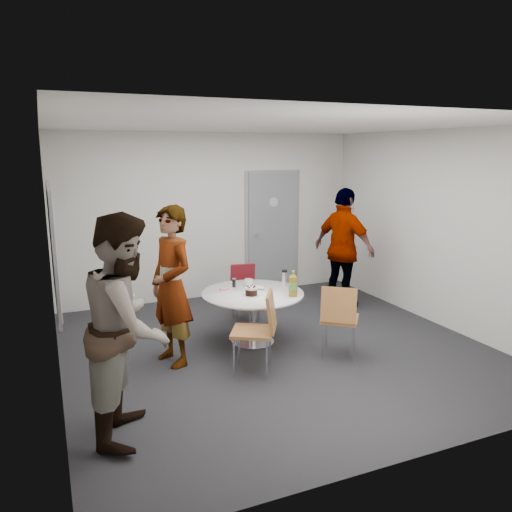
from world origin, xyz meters
name	(u,v)px	position (x,y,z in m)	size (l,w,h in m)	color
floor	(276,348)	(0.00, 0.00, 0.00)	(5.00, 5.00, 0.00)	black
ceiling	(277,124)	(0.00, 0.00, 2.70)	(5.00, 5.00, 0.00)	silver
wall_back	(211,216)	(0.00, 2.50, 1.35)	(5.00, 5.00, 0.00)	beige
wall_left	(50,259)	(-2.50, 0.00, 1.35)	(5.00, 5.00, 0.00)	beige
wall_right	(440,229)	(2.50, 0.00, 1.35)	(5.00, 5.00, 0.00)	beige
wall_front	(421,297)	(0.00, -2.50, 1.35)	(5.00, 5.00, 0.00)	beige
door	(272,232)	(1.10, 2.48, 1.03)	(1.02, 0.17, 2.12)	slate
whiteboard	(53,245)	(-2.46, 0.20, 1.45)	(0.04, 1.90, 1.25)	gray
table	(255,299)	(-0.16, 0.26, 0.58)	(1.28, 1.28, 0.99)	white
chair_near_left	(261,324)	(-0.45, -0.56, 0.56)	(0.62, 0.61, 0.92)	brown
chair_near_right	(339,314)	(0.55, -0.56, 0.54)	(0.61, 0.62, 0.89)	brown
chair_far	(244,286)	(0.07, 1.21, 0.48)	(0.43, 0.46, 0.80)	maroon
person_main	(172,286)	(-1.26, 0.08, 0.91)	(0.67, 0.44, 1.83)	#A5C6EA
person_left	(128,326)	(-1.95, -1.20, 0.96)	(0.94, 0.73, 1.93)	white
person_right	(344,249)	(1.68, 1.11, 0.93)	(1.09, 0.45, 1.86)	black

